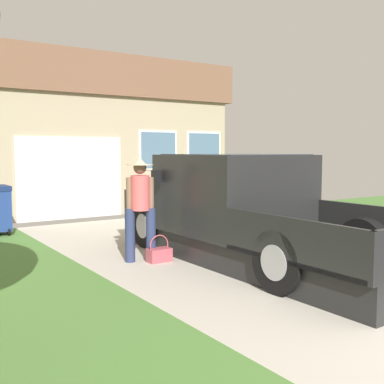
{
  "coord_description": "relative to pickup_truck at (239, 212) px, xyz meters",
  "views": [
    {
      "loc": [
        -5.14,
        -2.0,
        1.76
      ],
      "look_at": [
        -0.87,
        4.38,
        1.07
      ],
      "focal_mm": 44.06,
      "sensor_mm": 36.0,
      "label": 1
    }
  ],
  "objects": [
    {
      "name": "person_with_hat",
      "position": [
        -1.46,
        0.65,
        0.15
      ],
      "size": [
        0.47,
        0.42,
        1.64
      ],
      "rotation": [
        0.0,
        0.0,
        -0.34
      ],
      "color": "navy",
      "rests_on": "ground"
    },
    {
      "name": "pickup_truck",
      "position": [
        0.0,
        0.0,
        0.0
      ],
      "size": [
        2.08,
        5.43,
        1.69
      ],
      "rotation": [
        0.0,
        0.0,
        0.01
      ],
      "color": "black",
      "rests_on": "ground"
    },
    {
      "name": "handbag",
      "position": [
        -1.23,
        0.46,
        -0.63
      ],
      "size": [
        0.37,
        0.22,
        0.43
      ],
      "color": "#B24C56",
      "rests_on": "ground"
    },
    {
      "name": "house_with_garage",
      "position": [
        -0.94,
        8.49,
        1.44
      ],
      "size": [
        10.75,
        5.55,
        4.33
      ],
      "color": "tan",
      "rests_on": "ground"
    }
  ]
}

